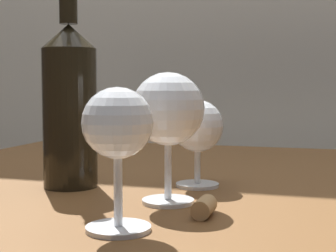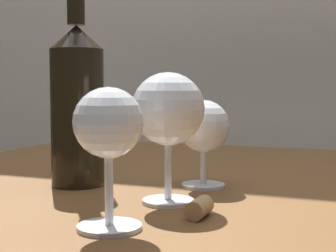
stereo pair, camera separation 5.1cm
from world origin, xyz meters
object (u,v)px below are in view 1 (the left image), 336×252
wine_glass_amber (168,112)px  wine_glass_pinot (198,128)px  cork (204,207)px  wine_glass_chardonnay (118,128)px  wine_bottle (70,102)px

wine_glass_amber → wine_glass_pinot: (0.01, 0.11, -0.03)m
wine_glass_pinot → cork: size_ratio=3.04×
wine_glass_amber → cork: wine_glass_amber is taller
wine_glass_pinot → cork: 0.19m
wine_glass_chardonnay → cork: wine_glass_chardonnay is taller
wine_glass_chardonnay → cork: 0.14m
cork → wine_glass_amber: bearing=138.1°
wine_glass_amber → wine_glass_chardonnay: bearing=-95.6°
wine_bottle → cork: wine_bottle is taller
wine_glass_chardonnay → wine_glass_amber: wine_glass_amber is taller
wine_bottle → cork: 0.28m
wine_glass_amber → wine_glass_pinot: wine_glass_amber is taller
wine_glass_pinot → wine_glass_amber: bearing=-95.2°
wine_glass_pinot → wine_bottle: size_ratio=0.40×
wine_glass_amber → wine_bottle: 0.18m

